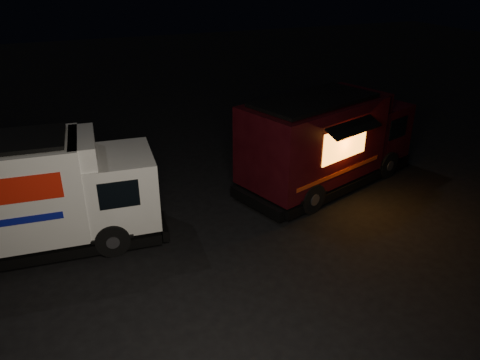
% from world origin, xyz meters
% --- Properties ---
extents(ground, '(80.00, 80.00, 0.00)m').
position_xyz_m(ground, '(0.00, 0.00, 0.00)').
color(ground, black).
rests_on(ground, ground).
extents(white_truck, '(7.09, 2.86, 3.14)m').
position_xyz_m(white_truck, '(-4.30, 3.00, 1.57)').
color(white_truck, silver).
rests_on(white_truck, ground).
extents(red_truck, '(7.30, 4.58, 3.19)m').
position_xyz_m(red_truck, '(5.20, 3.62, 1.59)').
color(red_truck, '#33090D').
rests_on(red_truck, ground).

